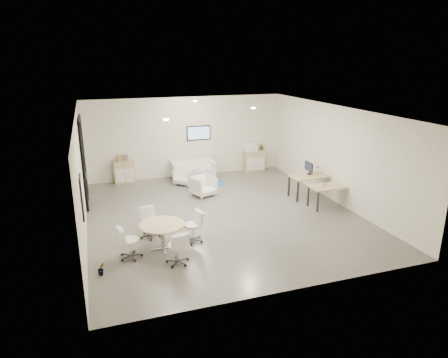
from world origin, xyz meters
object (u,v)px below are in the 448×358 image
loveseat (193,170)px  desk_rear (312,178)px  sideboard_left (124,172)px  sideboard_right (254,161)px  armchair_left (185,175)px  desk_front (331,188)px  armchair_right (203,185)px  round_table (162,227)px

loveseat → desk_rear: size_ratio=1.11×
sideboard_left → sideboard_right: bearing=-0.1°
sideboard_left → desk_rear: bearing=-31.9°
armchair_left → desk_front: 5.52m
sideboard_right → desk_front: (0.68, -4.77, 0.20)m
armchair_left → armchair_right: 1.52m
armchair_left → loveseat: bearing=97.4°
loveseat → armchair_left: 0.87m
sideboard_left → armchair_right: sideboard_left is taller
loveseat → round_table: loveseat is taller
sideboard_left → desk_rear: size_ratio=0.57×
sideboard_left → desk_front: size_ratio=0.64×
sideboard_right → round_table: size_ratio=0.78×
loveseat → desk_front: bearing=-53.5°
sideboard_right → sideboard_left: bearing=179.9°
sideboard_left → desk_front: 7.76m
sideboard_right → desk_rear: 3.79m
round_table → armchair_right: bearing=60.0°
desk_rear → round_table: desk_rear is taller
armchair_right → round_table: size_ratio=0.66×
sideboard_right → desk_front: 4.82m
round_table → loveseat: bearing=68.7°
sideboard_right → loveseat: bearing=-176.1°
armchair_right → round_table: bearing=-140.7°
armchair_left → armchair_right: bearing=-35.6°
armchair_left → desk_front: desk_front is taller
sideboard_right → armchair_right: size_ratio=1.18×
loveseat → desk_rear: (3.34, -3.54, 0.36)m
sideboard_left → desk_front: sideboard_left is taller
sideboard_left → armchair_left: sideboard_left is taller
sideboard_left → round_table: bearing=-86.3°
sideboard_right → loveseat: size_ratio=0.52×
desk_rear → desk_front: bearing=-87.9°
armchair_left → desk_front: (3.93, -3.87, 0.29)m
loveseat → desk_front: 5.73m
armchair_left → desk_rear: (3.83, -2.83, 0.35)m
sideboard_left → loveseat: size_ratio=0.52×
sideboard_left → desk_rear: 7.09m
sideboard_left → sideboard_right: sideboard_right is taller
loveseat → armchair_left: loveseat is taller
desk_rear → round_table: (-5.61, -2.30, -0.10)m
armchair_left → round_table: size_ratio=0.62×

